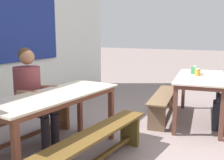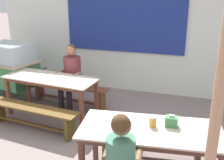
{
  "view_description": "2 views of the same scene",
  "coord_description": "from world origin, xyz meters",
  "px_view_note": "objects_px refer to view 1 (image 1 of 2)",
  "views": [
    {
      "loc": [
        -3.44,
        -0.89,
        1.47
      ],
      "look_at": [
        -0.2,
        0.75,
        0.82
      ],
      "focal_mm": 43.16,
      "sensor_mm": 36.0,
      "label": 1
    },
    {
      "loc": [
        1.48,
        -2.98,
        2.29
      ],
      "look_at": [
        0.2,
        0.89,
        0.91
      ],
      "focal_mm": 43.03,
      "sensor_mm": 36.0,
      "label": 2
    }
  ],
  "objects_px": {
    "tissue_box": "(195,70)",
    "person_center_facing": "(31,91)",
    "dining_table_far": "(55,100)",
    "condiment_jar": "(198,72)",
    "dining_table_near": "(200,81)",
    "bench_far_back": "(23,125)",
    "bench_near_back": "(163,102)",
    "bench_far_front": "(97,143)"
  },
  "relations": [
    {
      "from": "bench_far_back",
      "to": "tissue_box",
      "type": "bearing_deg",
      "value": -38.06
    },
    {
      "from": "dining_table_near",
      "to": "bench_far_front",
      "type": "xyz_separation_m",
      "value": [
        -2.13,
        0.72,
        -0.4
      ]
    },
    {
      "from": "bench_far_back",
      "to": "condiment_jar",
      "type": "bearing_deg",
      "value": -42.01
    },
    {
      "from": "dining_table_far",
      "to": "dining_table_near",
      "type": "xyz_separation_m",
      "value": [
        2.07,
        -1.3,
        0.0
      ]
    },
    {
      "from": "person_center_facing",
      "to": "bench_far_back",
      "type": "bearing_deg",
      "value": 144.98
    },
    {
      "from": "dining_table_near",
      "to": "bench_near_back",
      "type": "relative_size",
      "value": 1.1
    },
    {
      "from": "bench_far_back",
      "to": "bench_near_back",
      "type": "relative_size",
      "value": 1.12
    },
    {
      "from": "bench_far_front",
      "to": "condiment_jar",
      "type": "relative_size",
      "value": 14.04
    },
    {
      "from": "bench_near_back",
      "to": "condiment_jar",
      "type": "relative_size",
      "value": 12.56
    },
    {
      "from": "bench_far_back",
      "to": "bench_near_back",
      "type": "xyz_separation_m",
      "value": [
        1.94,
        -1.3,
        -0.0
      ]
    },
    {
      "from": "condiment_jar",
      "to": "tissue_box",
      "type": "bearing_deg",
      "value": 20.8
    },
    {
      "from": "tissue_box",
      "to": "dining_table_far",
      "type": "bearing_deg",
      "value": 152.99
    },
    {
      "from": "dining_table_far",
      "to": "tissue_box",
      "type": "height_order",
      "value": "tissue_box"
    },
    {
      "from": "dining_table_near",
      "to": "person_center_facing",
      "type": "xyz_separation_m",
      "value": [
        -1.92,
        1.81,
        0.02
      ]
    },
    {
      "from": "person_center_facing",
      "to": "condiment_jar",
      "type": "relative_size",
      "value": 10.22
    },
    {
      "from": "bench_far_back",
      "to": "bench_near_back",
      "type": "height_order",
      "value": "same"
    },
    {
      "from": "dining_table_near",
      "to": "bench_near_back",
      "type": "bearing_deg",
      "value": 97.67
    },
    {
      "from": "tissue_box",
      "to": "bench_far_back",
      "type": "bearing_deg",
      "value": 141.94
    },
    {
      "from": "bench_far_back",
      "to": "tissue_box",
      "type": "xyz_separation_m",
      "value": [
        2.24,
        -1.76,
        0.55
      ]
    },
    {
      "from": "dining_table_far",
      "to": "tissue_box",
      "type": "relative_size",
      "value": 12.56
    },
    {
      "from": "tissue_box",
      "to": "person_center_facing",
      "type": "bearing_deg",
      "value": 141.8
    },
    {
      "from": "bench_far_front",
      "to": "tissue_box",
      "type": "height_order",
      "value": "tissue_box"
    },
    {
      "from": "tissue_box",
      "to": "condiment_jar",
      "type": "distance_m",
      "value": 0.22
    },
    {
      "from": "condiment_jar",
      "to": "person_center_facing",
      "type": "bearing_deg",
      "value": 137.66
    },
    {
      "from": "dining_table_near",
      "to": "bench_far_back",
      "type": "xyz_separation_m",
      "value": [
        -2.02,
        1.89,
        -0.41
      ]
    },
    {
      "from": "bench_far_back",
      "to": "bench_near_back",
      "type": "distance_m",
      "value": 2.34
    },
    {
      "from": "bench_far_back",
      "to": "bench_near_back",
      "type": "bearing_deg",
      "value": -33.88
    },
    {
      "from": "bench_far_front",
      "to": "condiment_jar",
      "type": "distance_m",
      "value": 2.31
    },
    {
      "from": "dining_table_near",
      "to": "bench_near_back",
      "type": "distance_m",
      "value": 0.72
    },
    {
      "from": "person_center_facing",
      "to": "condiment_jar",
      "type": "xyz_separation_m",
      "value": [
        1.93,
        -1.76,
        0.12
      ]
    },
    {
      "from": "bench_far_back",
      "to": "bench_far_front",
      "type": "xyz_separation_m",
      "value": [
        -0.11,
        -1.17,
        0.01
      ]
    },
    {
      "from": "bench_far_front",
      "to": "person_center_facing",
      "type": "height_order",
      "value": "person_center_facing"
    },
    {
      "from": "bench_far_back",
      "to": "person_center_facing",
      "type": "xyz_separation_m",
      "value": [
        0.1,
        -0.07,
        0.43
      ]
    },
    {
      "from": "dining_table_far",
      "to": "person_center_facing",
      "type": "relative_size",
      "value": 1.4
    },
    {
      "from": "bench_far_back",
      "to": "tissue_box",
      "type": "height_order",
      "value": "tissue_box"
    },
    {
      "from": "dining_table_near",
      "to": "tissue_box",
      "type": "height_order",
      "value": "tissue_box"
    },
    {
      "from": "bench_near_back",
      "to": "dining_table_near",
      "type": "bearing_deg",
      "value": -82.33
    },
    {
      "from": "bench_near_back",
      "to": "condiment_jar",
      "type": "distance_m",
      "value": 0.77
    },
    {
      "from": "bench_near_back",
      "to": "person_center_facing",
      "type": "bearing_deg",
      "value": 146.18
    },
    {
      "from": "bench_far_front",
      "to": "bench_near_back",
      "type": "relative_size",
      "value": 1.12
    },
    {
      "from": "person_center_facing",
      "to": "dining_table_far",
      "type": "bearing_deg",
      "value": -106.98
    },
    {
      "from": "bench_far_front",
      "to": "bench_near_back",
      "type": "xyz_separation_m",
      "value": [
        2.05,
        -0.13,
        -0.01
      ]
    }
  ]
}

